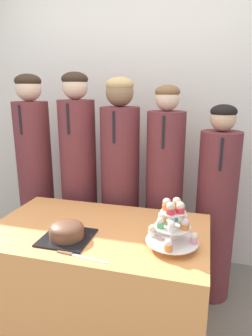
% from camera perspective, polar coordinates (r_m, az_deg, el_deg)
% --- Properties ---
extents(wall_back, '(9.00, 0.06, 2.70)m').
position_cam_1_polar(wall_back, '(2.70, 2.81, 10.70)').
color(wall_back, silver).
rests_on(wall_back, ground_plane).
extents(table, '(1.27, 0.76, 0.75)m').
position_cam_1_polar(table, '(1.99, -5.09, -21.15)').
color(table, '#EF9951').
rests_on(table, ground_plane).
extents(round_cake, '(0.27, 0.27, 0.10)m').
position_cam_1_polar(round_cake, '(1.70, -11.25, -11.67)').
color(round_cake, black).
rests_on(round_cake, table).
extents(cake_knife, '(0.28, 0.05, 0.01)m').
position_cam_1_polar(cake_knife, '(1.56, -9.99, -15.98)').
color(cake_knife, silver).
rests_on(cake_knife, table).
extents(cupcake_stand, '(0.27, 0.27, 0.26)m').
position_cam_1_polar(cupcake_stand, '(1.56, 8.82, -10.54)').
color(cupcake_stand, silver).
rests_on(cupcake_stand, table).
extents(student_0, '(0.28, 0.29, 1.66)m').
position_cam_1_polar(student_0, '(2.62, -16.79, -2.15)').
color(student_0, brown).
rests_on(student_0, ground_plane).
extents(student_1, '(0.28, 0.29, 1.67)m').
position_cam_1_polar(student_1, '(2.44, -8.92, -2.92)').
color(student_1, brown).
rests_on(student_1, ground_plane).
extents(student_2, '(0.29, 0.30, 1.63)m').
position_cam_1_polar(student_2, '(2.33, -1.12, -4.11)').
color(student_2, brown).
rests_on(student_2, ground_plane).
extents(student_3, '(0.27, 0.28, 1.57)m').
position_cam_1_polar(student_3, '(2.28, 7.23, -5.64)').
color(student_3, brown).
rests_on(student_3, ground_plane).
extents(student_4, '(0.28, 0.29, 1.45)m').
position_cam_1_polar(student_4, '(2.29, 16.68, -7.84)').
color(student_4, brown).
rests_on(student_4, ground_plane).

